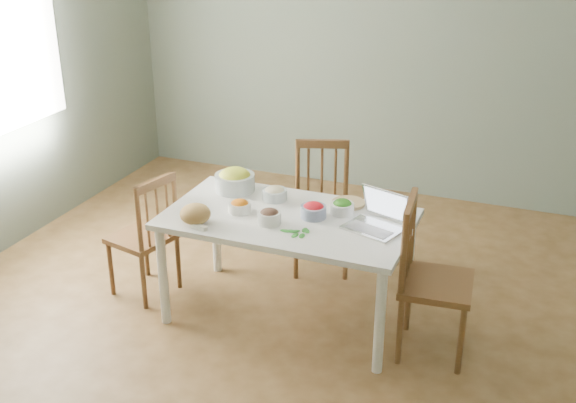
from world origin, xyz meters
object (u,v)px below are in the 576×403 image
at_px(chair_left, 142,234).
at_px(bread_boule, 195,214).
at_px(dining_table, 288,267).
at_px(bowl_squash, 235,180).
at_px(chair_far, 321,210).
at_px(laptop, 373,213).
at_px(chair_right, 437,280).

relative_size(chair_left, bread_boule, 4.65).
height_order(dining_table, bowl_squash, bowl_squash).
bearing_deg(chair_far, laptop, -70.35).
xyz_separation_m(dining_table, chair_right, (0.95, -0.05, 0.13)).
height_order(chair_right, laptop, chair_right).
bearing_deg(bowl_squash, chair_left, -148.60).
bearing_deg(chair_left, dining_table, 107.69).
bearing_deg(chair_left, bowl_squash, 134.77).
relative_size(bread_boule, laptop, 0.58).
xyz_separation_m(dining_table, chair_far, (-0.01, 0.69, 0.11)).
relative_size(dining_table, chair_left, 1.74).
height_order(chair_far, laptop, same).
xyz_separation_m(chair_right, laptop, (-0.42, 0.05, 0.34)).
distance_m(chair_left, laptop, 1.62).
relative_size(dining_table, chair_right, 1.57).
xyz_separation_m(dining_table, bowl_squash, (-0.48, 0.26, 0.43)).
height_order(chair_far, chair_right, chair_right).
relative_size(bread_boule, bowl_squash, 0.71).
bearing_deg(chair_left, chair_far, 140.42).
bearing_deg(bowl_squash, laptop, -13.68).
bearing_deg(laptop, chair_left, -158.49).
relative_size(bowl_squash, laptop, 0.82).
bearing_deg(dining_table, chair_far, 91.23).
bearing_deg(bread_boule, dining_table, 31.51).
distance_m(bread_boule, bowl_squash, 0.55).
relative_size(chair_far, laptop, 2.87).
bearing_deg(chair_right, chair_far, 47.66).
distance_m(chair_far, bowl_squash, 0.72).
bearing_deg(laptop, chair_right, 11.03).
xyz_separation_m(chair_right, bowl_squash, (-1.44, 0.30, 0.31)).
bearing_deg(bowl_squash, bread_boule, -90.03).
height_order(dining_table, chair_far, chair_far).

